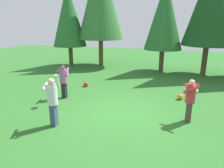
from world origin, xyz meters
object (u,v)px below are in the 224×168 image
ball_orange (180,97)px  ball_white (196,91)px  frisbee (61,68)px  ball_red (86,84)px  person_thrower (52,98)px  tree_far_left (69,16)px  person_catcher (64,79)px  tree_center (165,15)px  person_bystander (190,97)px

ball_orange → ball_white: bearing=56.0°
frisbee → ball_red: size_ratio=1.44×
ball_white → ball_red: bearing=-174.8°
person_thrower → ball_white: size_ratio=7.27×
ball_white → tree_far_left: 10.75m
person_catcher → frisbee: (0.24, -0.59, 0.66)m
ball_white → tree_center: 6.09m
person_catcher → ball_white: bearing=89.9°
ball_red → tree_center: size_ratio=0.04×
tree_center → person_catcher: bearing=-119.9°
ball_white → tree_far_left: tree_far_left is taller
ball_red → tree_far_left: bearing=124.9°
person_bystander → frisbee: 5.23m
person_catcher → tree_far_left: 8.03m
person_catcher → frisbee: size_ratio=4.11×
tree_center → ball_orange: bearing=-77.0°
frisbee → ball_white: (5.69, 3.01, -1.45)m
tree_far_left → tree_center: size_ratio=1.00×
person_catcher → person_bystander: 5.49m
frisbee → person_thrower: bearing=-68.2°
person_catcher → tree_far_left: bearing=-177.3°
person_bystander → ball_white: bearing=-95.6°
frisbee → person_catcher: bearing=112.3°
ball_white → tree_center: (-2.01, 4.39, 3.71)m
tree_center → ball_red: bearing=-126.9°
frisbee → tree_far_left: tree_far_left is taller
frisbee → ball_white: size_ratio=1.49×
ball_red → ball_white: (5.69, 0.51, -0.00)m
person_thrower → ball_white: 7.03m
tree_far_left → person_catcher: bearing=-65.0°
person_thrower → person_catcher: size_ratio=1.19×
person_thrower → ball_red: bearing=-11.9°
person_bystander → tree_far_left: size_ratio=0.25×
ball_orange → frisbee: bearing=-158.8°
person_thrower → frisbee: bearing=-0.0°
person_thrower → ball_red: person_thrower is taller
person_bystander → tree_center: (-1.50, 7.70, 2.92)m
person_catcher → ball_red: (0.25, 1.91, -0.79)m
ball_red → tree_far_left: size_ratio=0.04×
person_bystander → tree_center: size_ratio=0.25×
person_catcher → person_bystander: size_ratio=1.00×
ball_white → tree_far_left: (-9.09, 4.36, 3.71)m
frisbee → ball_white: frisbee is taller
tree_far_left → tree_center: tree_center is taller
tree_center → person_thrower: bearing=-107.2°
ball_red → tree_center: 7.16m
person_catcher → frisbee: bearing=-0.0°
person_bystander → ball_orange: person_bystander is taller
person_thrower → person_bystander: 4.70m
ball_red → tree_far_left: tree_far_left is taller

